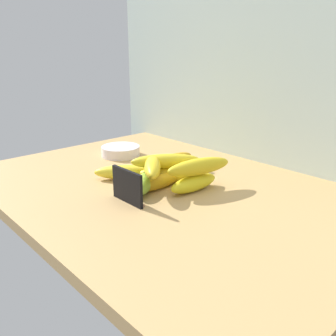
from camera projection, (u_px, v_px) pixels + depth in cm
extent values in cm
cube|color=tan|center=(164.00, 192.00, 99.57)|extent=(110.00, 76.00, 3.00)
cube|color=silver|center=(256.00, 61.00, 113.95)|extent=(130.00, 2.00, 70.00)
cube|color=black|center=(127.00, 186.00, 87.86)|extent=(11.00, 0.80, 8.40)
cube|color=#896149|center=(130.00, 200.00, 89.61)|extent=(9.90, 1.20, 0.60)
cylinder|color=silver|center=(121.00, 151.00, 126.93)|extent=(13.32, 13.32, 3.36)
ellipsoid|color=yellow|center=(155.00, 173.00, 103.93)|extent=(17.38, 10.24, 3.94)
ellipsoid|color=gold|center=(170.00, 171.00, 106.22)|extent=(10.43, 16.12, 3.26)
ellipsoid|color=yellow|center=(130.00, 172.00, 103.87)|extent=(16.85, 18.31, 4.35)
ellipsoid|color=yellow|center=(182.00, 166.00, 110.15)|extent=(12.39, 14.62, 4.08)
ellipsoid|color=#AFBA36|center=(161.00, 165.00, 111.60)|extent=(14.80, 12.19, 3.56)
ellipsoid|color=#86B032|center=(145.00, 182.00, 96.26)|extent=(13.21, 14.87, 4.38)
ellipsoid|color=yellow|center=(145.00, 171.00, 106.30)|extent=(8.24, 20.69, 3.30)
ellipsoid|color=yellow|center=(194.00, 183.00, 95.64)|extent=(5.27, 15.53, 4.33)
ellipsoid|color=yellow|center=(165.00, 175.00, 101.76)|extent=(14.35, 13.66, 4.27)
ellipsoid|color=gold|center=(159.00, 181.00, 97.67)|extent=(4.44, 16.96, 3.91)
ellipsoid|color=#BF8917|center=(171.00, 160.00, 104.96)|extent=(4.04, 16.45, 3.62)
ellipsoid|color=gold|center=(199.00, 167.00, 94.90)|extent=(8.73, 19.28, 4.39)
ellipsoid|color=yellow|center=(151.00, 167.00, 94.79)|extent=(14.19, 13.06, 4.23)
ellipsoid|color=yellow|center=(166.00, 161.00, 100.33)|extent=(14.39, 18.07, 4.02)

